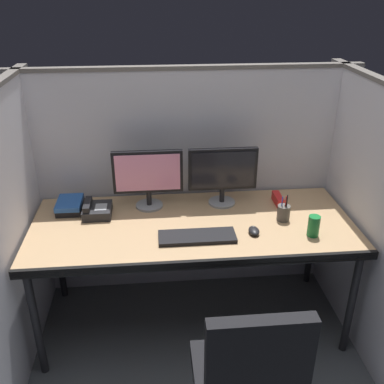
# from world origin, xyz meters

# --- Properties ---
(ground_plane) EXTENTS (8.00, 8.00, 0.00)m
(ground_plane) POSITION_xyz_m (0.00, 0.00, 0.00)
(ground_plane) COLOR #4C5156
(cubicle_partition_rear) EXTENTS (2.21, 0.06, 1.57)m
(cubicle_partition_rear) POSITION_xyz_m (0.00, 0.74, 0.79)
(cubicle_partition_rear) COLOR silver
(cubicle_partition_rear) RESTS_ON ground
(cubicle_partition_left) EXTENTS (0.06, 1.41, 1.57)m
(cubicle_partition_left) POSITION_xyz_m (-0.99, 0.20, 0.79)
(cubicle_partition_left) COLOR silver
(cubicle_partition_left) RESTS_ON ground
(cubicle_partition_right) EXTENTS (0.06, 1.41, 1.57)m
(cubicle_partition_right) POSITION_xyz_m (0.99, 0.20, 0.79)
(cubicle_partition_right) COLOR silver
(cubicle_partition_right) RESTS_ON ground
(desk) EXTENTS (1.90, 0.80, 0.74)m
(desk) POSITION_xyz_m (0.00, 0.29, 0.69)
(desk) COLOR tan
(desk) RESTS_ON ground
(monitor_left) EXTENTS (0.43, 0.17, 0.37)m
(monitor_left) POSITION_xyz_m (-0.25, 0.53, 0.96)
(monitor_left) COLOR gray
(monitor_left) RESTS_ON desk
(monitor_right) EXTENTS (0.43, 0.17, 0.37)m
(monitor_right) POSITION_xyz_m (0.21, 0.54, 0.96)
(monitor_right) COLOR gray
(monitor_right) RESTS_ON desk
(keyboard_main) EXTENTS (0.43, 0.15, 0.02)m
(keyboard_main) POSITION_xyz_m (0.01, 0.13, 0.75)
(keyboard_main) COLOR black
(keyboard_main) RESTS_ON desk
(computer_mouse) EXTENTS (0.06, 0.10, 0.04)m
(computer_mouse) POSITION_xyz_m (0.33, 0.15, 0.76)
(computer_mouse) COLOR black
(computer_mouse) RESTS_ON desk
(desk_phone) EXTENTS (0.17, 0.19, 0.09)m
(desk_phone) POSITION_xyz_m (-0.58, 0.45, 0.77)
(desk_phone) COLOR black
(desk_phone) RESTS_ON desk
(pen_cup) EXTENTS (0.08, 0.08, 0.17)m
(pen_cup) POSITION_xyz_m (0.54, 0.29, 0.79)
(pen_cup) COLOR #4C4742
(pen_cup) RESTS_ON desk
(book_stack) EXTENTS (0.15, 0.22, 0.07)m
(book_stack) POSITION_xyz_m (-0.75, 0.53, 0.77)
(book_stack) COLOR black
(book_stack) RESTS_ON desk
(red_stapler) EXTENTS (0.04, 0.15, 0.06)m
(red_stapler) POSITION_xyz_m (0.57, 0.50, 0.77)
(red_stapler) COLOR red
(red_stapler) RESTS_ON desk
(soda_can) EXTENTS (0.07, 0.07, 0.12)m
(soda_can) POSITION_xyz_m (0.66, 0.10, 0.80)
(soda_can) COLOR #197233
(soda_can) RESTS_ON desk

